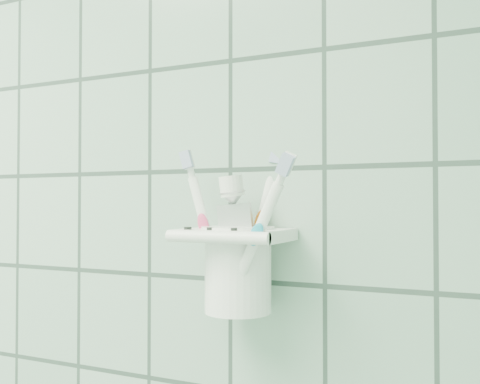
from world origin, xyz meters
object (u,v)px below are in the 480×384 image
(toothbrush_blue, at_px, (242,220))
(toothbrush_orange, at_px, (227,221))
(toothbrush_pink, at_px, (224,223))
(holder_bracket, at_px, (235,236))
(toothpaste_tube, at_px, (245,230))
(cup, at_px, (238,266))

(toothbrush_blue, relative_size, toothbrush_orange, 1.03)
(toothbrush_pink, bearing_deg, toothbrush_blue, 13.09)
(holder_bracket, relative_size, toothbrush_pink, 0.65)
(holder_bracket, relative_size, toothbrush_blue, 0.63)
(holder_bracket, height_order, toothbrush_blue, toothbrush_blue)
(holder_bracket, height_order, toothbrush_orange, toothbrush_orange)
(holder_bracket, xyz_separation_m, toothbrush_pink, (-0.02, 0.01, 0.02))
(toothpaste_tube, bearing_deg, toothbrush_pink, 178.31)
(holder_bracket, xyz_separation_m, toothpaste_tube, (0.01, 0.01, 0.01))
(holder_bracket, relative_size, toothbrush_orange, 0.65)
(holder_bracket, height_order, toothbrush_pink, toothbrush_pink)
(cup, bearing_deg, holder_bracket, -112.39)
(cup, relative_size, toothpaste_tube, 0.64)
(cup, height_order, toothbrush_orange, toothbrush_orange)
(holder_bracket, relative_size, cup, 1.22)
(holder_bracket, bearing_deg, toothbrush_orange, -96.63)
(cup, height_order, toothbrush_pink, toothbrush_pink)
(toothbrush_pink, height_order, toothpaste_tube, toothbrush_pink)
(toothbrush_orange, distance_m, toothpaste_tube, 0.03)
(cup, bearing_deg, toothbrush_pink, 171.49)
(holder_bracket, bearing_deg, toothbrush_blue, 86.46)
(toothbrush_pink, xyz_separation_m, toothbrush_blue, (0.02, 0.01, 0.00))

